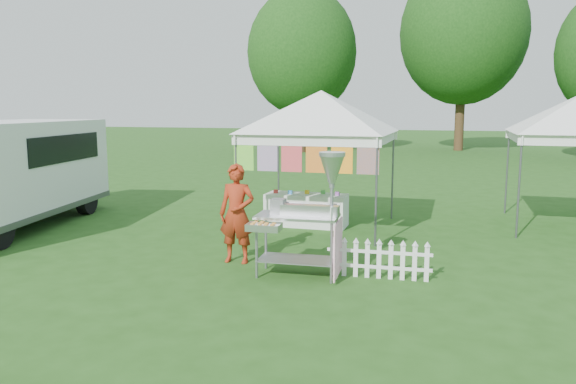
% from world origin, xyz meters
% --- Properties ---
extents(ground, '(120.00, 120.00, 0.00)m').
position_xyz_m(ground, '(0.00, 0.00, 0.00)').
color(ground, '#224C15').
rests_on(ground, ground).
extents(canopy_main, '(4.24, 4.24, 3.45)m').
position_xyz_m(canopy_main, '(0.00, 3.49, 2.99)').
color(canopy_main, '#59595E').
rests_on(canopy_main, ground).
extents(tree_left, '(6.40, 6.40, 9.53)m').
position_xyz_m(tree_left, '(-6.00, 24.00, 5.83)').
color(tree_left, '#3C2715').
rests_on(tree_left, ground).
extents(tree_mid, '(7.60, 7.60, 11.52)m').
position_xyz_m(tree_mid, '(3.00, 28.00, 7.14)').
color(tree_mid, '#3C2715').
rests_on(tree_mid, ground).
extents(donut_cart, '(1.40, 1.03, 1.96)m').
position_xyz_m(donut_cart, '(0.71, -0.17, 1.15)').
color(donut_cart, gray).
rests_on(donut_cart, ground).
extents(vendor, '(0.64, 0.43, 1.70)m').
position_xyz_m(vendor, '(-0.69, 0.28, 0.85)').
color(vendor, maroon).
rests_on(vendor, ground).
extents(cargo_van, '(3.18, 5.91, 2.33)m').
position_xyz_m(cargo_van, '(-6.61, 1.55, 1.26)').
color(cargo_van, white).
rests_on(cargo_van, ground).
extents(picket_fence, '(1.62, 0.11, 0.56)m').
position_xyz_m(picket_fence, '(1.76, 0.04, 0.29)').
color(picket_fence, white).
rests_on(picket_fence, ground).
extents(display_table, '(1.80, 0.70, 0.72)m').
position_xyz_m(display_table, '(-0.33, 3.54, 0.36)').
color(display_table, white).
rests_on(display_table, ground).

